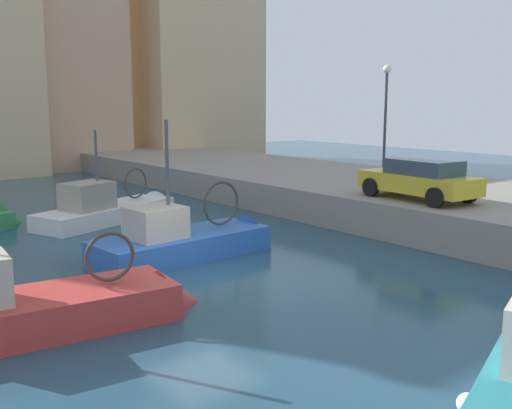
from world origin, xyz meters
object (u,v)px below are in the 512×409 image
fishing_boat_blue (192,250)px  parked_car_yellow (420,179)px  fishing_boat_white (113,216)px  fishing_boat_red (52,324)px  quay_streetlamp (386,102)px

fishing_boat_blue → parked_car_yellow: bearing=-18.1°
fishing_boat_white → fishing_boat_blue: 6.32m
fishing_boat_red → fishing_boat_white: bearing=59.0°
fishing_boat_blue → quay_streetlamp: (11.76, 2.66, 4.32)m
quay_streetlamp → parked_car_yellow: bearing=-130.1°
parked_car_yellow → quay_streetlamp: (4.30, 5.09, 2.55)m
parked_car_yellow → fishing_boat_blue: bearing=161.9°
parked_car_yellow → quay_streetlamp: bearing=49.9°
fishing_boat_white → fishing_boat_red: bearing=-121.0°
fishing_boat_blue → quay_streetlamp: size_ratio=1.27×
fishing_boat_white → fishing_boat_red: 11.14m
fishing_boat_white → parked_car_yellow: (7.03, -8.74, 1.74)m
fishing_boat_red → fishing_boat_blue: bearing=31.4°
fishing_boat_red → parked_car_yellow: 12.91m
fishing_boat_red → parked_car_yellow: bearing=3.6°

